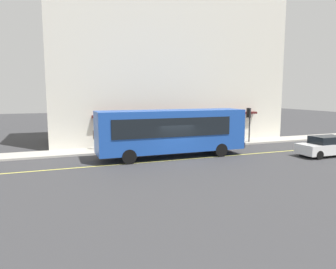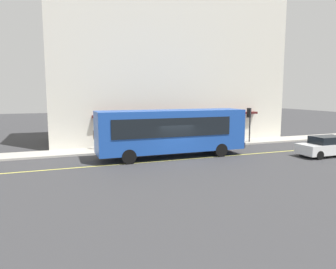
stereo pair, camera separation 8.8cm
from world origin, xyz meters
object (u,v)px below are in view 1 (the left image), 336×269
at_px(traffic_light, 249,117).
at_px(pedestrian_near_storefront, 106,136).
at_px(pedestrian_by_curb, 95,136).
at_px(bus, 172,131).
at_px(car_white, 326,146).

height_order(traffic_light, pedestrian_near_storefront, traffic_light).
bearing_deg(pedestrian_near_storefront, pedestrian_by_curb, -158.49).
bearing_deg(pedestrian_near_storefront, traffic_light, -5.16).
height_order(bus, car_white, bus).
xyz_separation_m(pedestrian_by_curb, pedestrian_near_storefront, (0.95, 0.37, -0.06)).
bearing_deg(car_white, pedestrian_by_curb, 153.35).
bearing_deg(car_white, pedestrian_near_storefront, 150.83).
distance_m(traffic_light, pedestrian_by_curb, 14.30).
xyz_separation_m(bus, car_white, (11.04, -3.69, -1.24)).
relative_size(pedestrian_by_curb, pedestrian_near_storefront, 1.05).
distance_m(bus, pedestrian_near_storefront, 6.34).
relative_size(traffic_light, car_white, 0.74).
bearing_deg(traffic_light, pedestrian_by_curb, 176.68).
bearing_deg(bus, pedestrian_near_storefront, 130.77).
bearing_deg(pedestrian_by_curb, car_white, -26.65).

